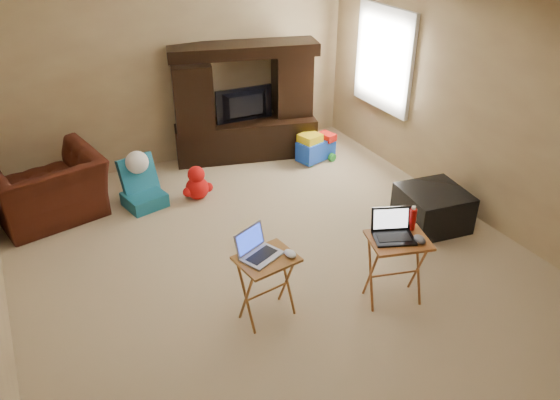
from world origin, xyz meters
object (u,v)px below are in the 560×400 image
television (246,106)px  tray_table_right (395,270)px  push_toy (316,146)px  mouse_left (290,254)px  mouse_right (420,239)px  laptop_left (262,245)px  recliner (48,189)px  tray_table_left (267,288)px  ottoman (432,208)px  plush_toy (197,183)px  laptop_right (395,228)px  entertainment_center (245,103)px  water_bottle (412,219)px  child_rocker (142,184)px

television → tray_table_right: bearing=90.7°
push_toy → mouse_left: mouse_left is taller
push_toy → mouse_right: 3.19m
laptop_left → mouse_right: bearing=-43.9°
recliner → television: bearing=177.7°
push_toy → tray_table_left: size_ratio=0.86×
ottoman → plush_toy: bearing=139.8°
recliner → mouse_right: size_ratio=8.51×
push_toy → tray_table_right: (-0.92, -2.93, 0.13)m
push_toy → laptop_right: (-0.96, -2.91, 0.59)m
tray_table_left → laptop_left: 0.44m
entertainment_center → laptop_right: entertainment_center is taller
laptop_left → ottoman: bearing=-12.1°
tray_table_right → mouse_right: (0.13, -0.12, 0.37)m
recliner → water_bottle: 4.07m
recliner → ottoman: bearing=138.8°
plush_toy → push_toy: bearing=8.5°
recliner → mouse_left: 3.22m
child_rocker → water_bottle: size_ratio=2.84×
child_rocker → water_bottle: water_bottle is taller
ottoman → mouse_right: mouse_right is taller
entertainment_center → laptop_left: size_ratio=5.87×
push_toy → plush_toy: bearing=173.4°
laptop_right → laptop_left: bearing=-174.9°
plush_toy → water_bottle: 2.87m
tray_table_right → laptop_right: size_ratio=1.91×
entertainment_center → mouse_left: (-1.05, -3.23, -0.14)m
entertainment_center → laptop_right: size_ratio=5.56×
plush_toy → child_rocker: bearing=168.8°
child_rocker → tray_table_right: bearing=-72.8°
television → water_bottle: television is taller
push_toy → mouse_left: (-1.87, -2.67, 0.46)m
laptop_left → laptop_right: bearing=-40.4°
tray_table_left → water_bottle: water_bottle is taller
child_rocker → tray_table_right: 3.19m
entertainment_center → ottoman: bearing=-52.3°
recliner → laptop_right: bearing=119.1°
tray_table_left → plush_toy: bearing=77.3°
tray_table_right → entertainment_center: bearing=104.1°
plush_toy → television: bearing=37.2°
plush_toy → tray_table_left: bearing=-94.7°
entertainment_center → mouse_left: 3.40m
entertainment_center → child_rocker: entertainment_center is taller
recliner → mouse_right: recliner is taller
ottoman → laptop_left: laptop_left is taller
television → child_rocker: bearing=24.2°
push_toy → laptop_right: 3.12m
recliner → child_rocker: recliner is taller
tray_table_left → recliner: bearing=110.7°
tray_table_left → water_bottle: 1.43m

